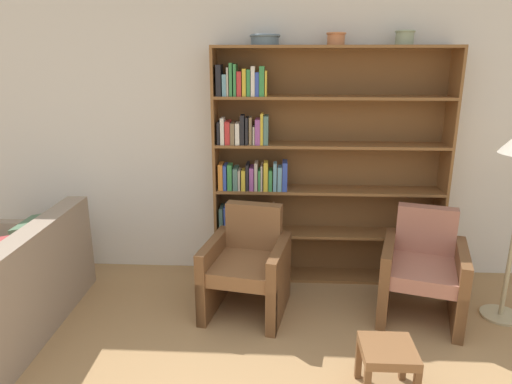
# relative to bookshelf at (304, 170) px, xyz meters

# --- Properties ---
(wall_back) EXTENTS (12.00, 0.06, 2.75)m
(wall_back) POSITION_rel_bookshelf_xyz_m (-0.18, 0.17, 0.31)
(wall_back) COLOR silver
(wall_back) RESTS_ON ground
(bookshelf) EXTENTS (2.10, 0.30, 2.16)m
(bookshelf) POSITION_rel_bookshelf_xyz_m (0.00, 0.00, 0.00)
(bookshelf) COLOR brown
(bookshelf) RESTS_ON ground
(bowl_stoneware) EXTENTS (0.26, 0.26, 0.09)m
(bowl_stoneware) POSITION_rel_bookshelf_xyz_m (-0.37, -0.02, 1.15)
(bowl_stoneware) COLOR slate
(bowl_stoneware) RESTS_ON bookshelf
(bowl_cream) EXTENTS (0.17, 0.17, 0.10)m
(bowl_cream) POSITION_rel_bookshelf_xyz_m (0.23, -0.02, 1.16)
(bowl_cream) COLOR #C67547
(bowl_cream) RESTS_ON bookshelf
(bowl_slate) EXTENTS (0.17, 0.17, 0.12)m
(bowl_slate) POSITION_rel_bookshelf_xyz_m (0.80, -0.02, 1.17)
(bowl_slate) COLOR gray
(bowl_slate) RESTS_ON bookshelf
(armchair_leather) EXTENTS (0.75, 0.79, 0.86)m
(armchair_leather) POSITION_rel_bookshelf_xyz_m (-0.48, -0.64, -0.67)
(armchair_leather) COLOR brown
(armchair_leather) RESTS_ON ground
(armchair_cushioned) EXTENTS (0.80, 0.83, 0.86)m
(armchair_cushioned) POSITION_rel_bookshelf_xyz_m (0.96, -0.64, -0.67)
(armchair_cushioned) COLOR brown
(armchair_cushioned) RESTS_ON ground
(footstool) EXTENTS (0.33, 0.33, 0.35)m
(footstool) POSITION_rel_bookshelf_xyz_m (0.46, -1.63, -0.78)
(footstool) COLOR brown
(footstool) RESTS_ON ground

